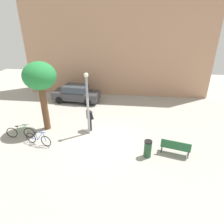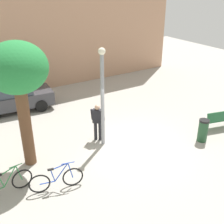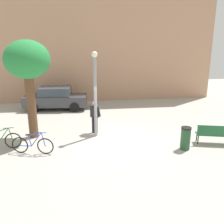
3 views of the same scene
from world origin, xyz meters
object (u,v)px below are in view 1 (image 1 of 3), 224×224
object	(u,v)px
park_bench	(175,146)
parked_car_charcoal	(76,93)
lamppost	(88,101)
bicycle_green	(21,132)
person_by_lamppost	(90,118)
plaza_tree	(40,78)
bicycle_blue	(38,139)
trash_bin	(148,149)

from	to	relation	value
park_bench	parked_car_charcoal	xyz separation A→B (m)	(-7.70, 7.15, 0.23)
lamppost	bicycle_green	size ratio (longest dim) A/B	2.28
person_by_lamppost	park_bench	size ratio (longest dim) A/B	1.00
lamppost	plaza_tree	world-z (taller)	plaza_tree
lamppost	person_by_lamppost	bearing A→B (deg)	93.78
person_by_lamppost	bicycle_blue	distance (m)	3.47
park_bench	bicycle_green	world-z (taller)	bicycle_green
parked_car_charcoal	trash_bin	size ratio (longest dim) A/B	4.29
bicycle_green	person_by_lamppost	bearing A→B (deg)	18.95
person_by_lamppost	bicycle_blue	bearing A→B (deg)	-142.84
plaza_tree	bicycle_blue	bearing A→B (deg)	-81.36
person_by_lamppost	trash_bin	distance (m)	4.53
bicycle_blue	trash_bin	bearing A→B (deg)	-3.53
bicycle_blue	parked_car_charcoal	xyz separation A→B (m)	(0.34, 7.09, 0.39)
bicycle_blue	bicycle_green	distance (m)	1.62
plaza_tree	parked_car_charcoal	bearing A→B (deg)	82.96
plaza_tree	bicycle_blue	xyz separation A→B (m)	(0.30, -1.95, -3.22)
trash_bin	plaza_tree	bearing A→B (deg)	160.92
bicycle_blue	trash_bin	distance (m)	6.51
person_by_lamppost	plaza_tree	distance (m)	4.01
park_bench	trash_bin	world-z (taller)	trash_bin
bicycle_green	parked_car_charcoal	world-z (taller)	parked_car_charcoal
park_bench	trash_bin	xyz separation A→B (m)	(-1.54, -0.34, -0.04)
bicycle_green	trash_bin	distance (m)	8.06
park_bench	plaza_tree	distance (m)	9.10
lamppost	bicycle_green	world-z (taller)	lamppost
bicycle_green	trash_bin	world-z (taller)	trash_bin
plaza_tree	parked_car_charcoal	xyz separation A→B (m)	(0.63, 5.14, -2.83)
park_bench	bicycle_blue	bearing A→B (deg)	179.56
person_by_lamppost	plaza_tree	xyz separation A→B (m)	(-3.02, -0.11, 2.63)
lamppost	trash_bin	xyz separation A→B (m)	(3.75, -2.06, -1.83)
person_by_lamppost	park_bench	xyz separation A→B (m)	(5.32, -2.13, -0.42)
park_bench	bicycle_blue	xyz separation A→B (m)	(-8.04, 0.06, -0.16)
bicycle_blue	trash_bin	size ratio (longest dim) A/B	1.76
park_bench	bicycle_green	distance (m)	9.56
park_bench	parked_car_charcoal	bearing A→B (deg)	137.11
bicycle_blue	person_by_lamppost	bearing A→B (deg)	37.16
plaza_tree	trash_bin	world-z (taller)	plaza_tree
bicycle_green	plaza_tree	bearing A→B (deg)	48.12
bicycle_green	lamppost	bearing A→B (deg)	13.84
park_bench	parked_car_charcoal	distance (m)	10.51
bicycle_blue	lamppost	bearing A→B (deg)	31.15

